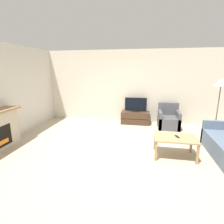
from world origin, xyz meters
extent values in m
plane|color=tan|center=(0.00, 0.00, 0.00)|extent=(24.00, 24.00, 0.00)
cube|color=beige|center=(0.00, 2.78, 1.35)|extent=(12.00, 0.06, 2.70)
cube|color=orange|center=(-2.92, -0.53, 0.22)|extent=(0.01, 0.55, 0.11)
cube|color=#422D1E|center=(0.19, 2.46, 0.23)|extent=(1.04, 0.50, 0.46)
cube|color=black|center=(0.19, 2.21, 0.23)|extent=(1.02, 0.01, 0.01)
cube|color=black|center=(0.19, 2.46, 0.48)|extent=(0.28, 0.18, 0.04)
cube|color=black|center=(0.19, 2.46, 0.74)|extent=(0.80, 0.03, 0.48)
cube|color=black|center=(0.19, 2.44, 0.74)|extent=(0.73, 0.01, 0.44)
cube|color=#4C4C51|center=(1.35, 2.16, 0.20)|extent=(0.70, 0.76, 0.40)
cube|color=#4C4C51|center=(1.35, 2.47, 0.62)|extent=(0.70, 0.14, 0.44)
cube|color=#4C4C51|center=(1.05, 2.16, 0.30)|extent=(0.10, 0.76, 0.60)
cube|color=#4C4C51|center=(1.65, 2.16, 0.30)|extent=(0.10, 0.76, 0.60)
cube|color=#A37F56|center=(1.24, 0.04, 0.46)|extent=(0.94, 0.63, 0.03)
cube|color=#A37F56|center=(0.80, -0.23, 0.22)|extent=(0.05, 0.05, 0.45)
cube|color=#A37F56|center=(1.67, -0.23, 0.22)|extent=(0.05, 0.05, 0.45)
cube|color=#A37F56|center=(0.80, 0.32, 0.22)|extent=(0.05, 0.05, 0.45)
cube|color=#A37F56|center=(1.67, 0.32, 0.22)|extent=(0.05, 0.05, 0.45)
cube|color=black|center=(1.28, 0.06, 0.49)|extent=(0.09, 0.15, 0.02)
cube|color=slate|center=(2.56, 1.00, 0.33)|extent=(0.94, 0.11, 0.66)
cylinder|color=black|center=(2.57, 1.45, 0.01)|extent=(0.30, 0.30, 0.01)
cylinder|color=brown|center=(2.57, 1.45, 0.78)|extent=(0.03, 0.03, 1.52)
cone|color=beige|center=(2.57, 1.45, 1.65)|extent=(0.36, 0.36, 0.22)
camera|label=1|loc=(0.51, -3.90, 1.99)|focal=28.00mm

